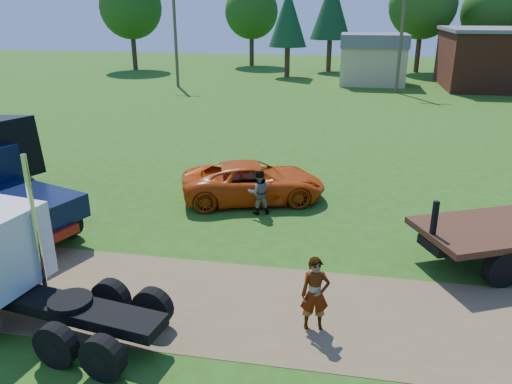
# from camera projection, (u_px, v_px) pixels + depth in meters

# --- Properties ---
(ground) EXTENTS (140.00, 140.00, 0.00)m
(ground) POSITION_uv_depth(u_px,v_px,m) (256.00, 307.00, 12.53)
(ground) COLOR #2B4E11
(ground) RESTS_ON ground
(dirt_track) EXTENTS (120.00, 4.20, 0.01)m
(dirt_track) POSITION_uv_depth(u_px,v_px,m) (256.00, 307.00, 12.53)
(dirt_track) COLOR brown
(dirt_track) RESTS_ON ground
(orange_pickup) EXTENTS (5.97, 4.05, 1.52)m
(orange_pickup) POSITION_uv_depth(u_px,v_px,m) (254.00, 182.00, 19.22)
(orange_pickup) COLOR #C94309
(orange_pickup) RESTS_ON ground
(spectator_a) EXTENTS (0.74, 0.56, 1.82)m
(spectator_a) POSITION_uv_depth(u_px,v_px,m) (315.00, 294.00, 11.43)
(spectator_a) COLOR #999999
(spectator_a) RESTS_ON ground
(spectator_b) EXTENTS (0.96, 0.85, 1.64)m
(spectator_b) POSITION_uv_depth(u_px,v_px,m) (259.00, 192.00, 17.95)
(spectator_b) COLOR #999999
(spectator_b) RESTS_ON ground
(tan_shed) EXTENTS (6.20, 5.40, 4.70)m
(tan_shed) POSITION_uv_depth(u_px,v_px,m) (373.00, 58.00, 47.85)
(tan_shed) COLOR #CBB97F
(tan_shed) RESTS_ON ground
(utility_poles) EXTENTS (42.20, 0.28, 9.00)m
(utility_poles) POSITION_uv_depth(u_px,v_px,m) (401.00, 37.00, 42.11)
(utility_poles) COLOR brown
(utility_poles) RESTS_ON ground
(tree_row) EXTENTS (59.41, 15.47, 11.01)m
(tree_row) POSITION_uv_depth(u_px,v_px,m) (381.00, 10.00, 55.75)
(tree_row) COLOR #392517
(tree_row) RESTS_ON ground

